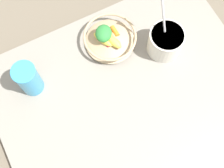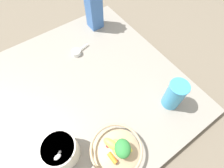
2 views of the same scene
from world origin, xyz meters
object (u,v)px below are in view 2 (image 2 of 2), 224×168
Objects in this scene: yogurt_tub at (61,150)px; milk_carton at (93,5)px; fruit_bowl at (117,150)px; drinking_cup at (175,94)px.

milk_carton is at bearing 48.07° from yogurt_tub.
drinking_cup is at bearing 5.59° from fruit_bowl.
milk_carton is 1.13× the size of yogurt_tub.
fruit_bowl is 1.32× the size of drinking_cup.
yogurt_tub reaches higher than fruit_bowl.
fruit_bowl is 0.79× the size of yogurt_tub.
yogurt_tub reaches higher than drinking_cup.
milk_carton reaches higher than drinking_cup.
drinking_cup is (-0.00, -0.63, -0.06)m from milk_carton.
fruit_bowl is at bearing -116.09° from milk_carton.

